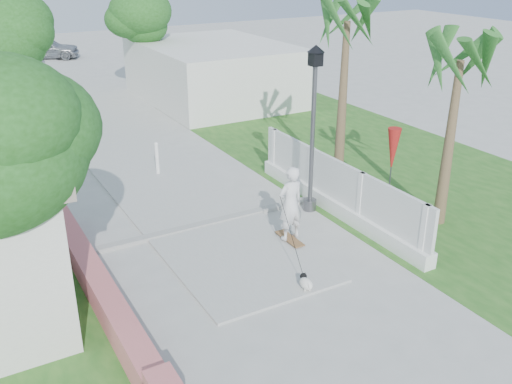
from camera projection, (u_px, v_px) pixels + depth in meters
ground at (350, 360)px, 9.93m from camera, size 90.00×90.00×0.00m
path_strip at (76, 105)px, 25.92m from camera, size 3.20×36.00×0.06m
curb at (206, 224)px, 14.71m from camera, size 6.50×0.25×0.10m
grass_right at (367, 158)px, 19.49m from camera, size 8.00×20.00×0.01m
pink_wall at (105, 297)px, 11.16m from camera, size 0.45×8.20×0.80m
lattice_fence at (336, 194)px, 15.26m from camera, size 0.35×7.00×1.50m
building_right at (214, 72)px, 26.53m from camera, size 6.00×8.00×2.60m
street_lamp at (313, 124)px, 14.68m from camera, size 0.44×0.44×4.44m
bollard at (157, 158)px, 17.79m from camera, size 0.14×0.14×1.09m
patio_umbrella at (393, 151)px, 15.03m from camera, size 0.36×0.36×2.30m
tree_left_near at (15, 145)px, 8.78m from camera, size 3.60×3.60×5.28m
tree_path_left at (4, 35)px, 19.86m from camera, size 3.40×3.40×5.23m
tree_path_right at (138, 22)px, 25.99m from camera, size 3.00×3.00×4.79m
palm_far at (347, 33)px, 15.44m from camera, size 1.80×1.80×5.30m
palm_near at (459, 71)px, 13.37m from camera, size 1.80×1.80×4.70m
skateboarder at (290, 224)px, 12.93m from camera, size 1.21×2.29×1.96m
dog at (306, 283)px, 11.89m from camera, size 0.31×0.49×0.35m
parked_car at (44, 48)px, 36.50m from camera, size 4.53×3.03×1.43m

